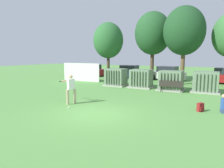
% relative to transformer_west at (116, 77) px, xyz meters
% --- Properties ---
extents(ground_plane, '(96.00, 96.00, 0.00)m').
position_rel_transformer_west_xyz_m(ground_plane, '(3.54, -9.03, -0.79)').
color(ground_plane, '#5B9947').
extents(fence_panel, '(4.80, 0.12, 2.00)m').
position_rel_transformer_west_xyz_m(fence_panel, '(-5.19, 1.47, 0.21)').
color(fence_panel, silver).
rests_on(fence_panel, ground).
extents(transformer_west, '(2.10, 1.70, 1.62)m').
position_rel_transformer_west_xyz_m(transformer_west, '(0.00, 0.00, 0.00)').
color(transformer_west, '#9E9B93').
rests_on(transformer_west, ground).
extents(transformer_mid_west, '(2.10, 1.70, 1.62)m').
position_rel_transformer_west_xyz_m(transformer_mid_west, '(2.51, 0.04, 0.00)').
color(transformer_mid_west, '#9E9B93').
rests_on(transformer_mid_west, ground).
extents(transformer_mid_east, '(2.10, 1.70, 1.62)m').
position_rel_transformer_west_xyz_m(transformer_mid_east, '(5.20, -0.28, 0.00)').
color(transformer_mid_east, '#9E9B93').
rests_on(transformer_mid_east, ground).
extents(transformer_east, '(2.10, 1.70, 1.62)m').
position_rel_transformer_west_xyz_m(transformer_east, '(7.80, 0.11, 0.00)').
color(transformer_east, '#9E9B93').
rests_on(transformer_east, ground).
extents(park_bench, '(1.83, 0.56, 0.92)m').
position_rel_transformer_west_xyz_m(park_bench, '(5.40, -1.11, -0.25)').
color(park_bench, '#2D2823').
rests_on(park_bench, ground).
extents(batter, '(1.58, 0.86, 1.74)m').
position_rel_transformer_west_xyz_m(batter, '(1.04, -7.88, 0.19)').
color(batter, tan).
rests_on(batter, ground).
extents(sports_ball, '(0.09, 0.09, 0.09)m').
position_rel_transformer_west_xyz_m(sports_ball, '(1.66, -8.82, -0.74)').
color(sports_ball, white).
rests_on(sports_ball, ground).
extents(backpack, '(0.37, 0.38, 0.44)m').
position_rel_transformer_west_xyz_m(backpack, '(8.02, -6.08, -0.57)').
color(backpack, maroon).
rests_on(backpack, ground).
extents(tree_left, '(3.50, 3.50, 6.68)m').
position_rel_transformer_west_xyz_m(tree_left, '(-3.13, 4.09, 3.79)').
color(tree_left, '#4C3828').
rests_on(tree_left, ground).
extents(tree_center_left, '(4.05, 4.05, 7.74)m').
position_rel_transformer_west_xyz_m(tree_center_left, '(1.67, 5.80, 4.52)').
color(tree_center_left, '#4C3828').
rests_on(tree_center_left, ground).
extents(tree_center_right, '(3.97, 3.97, 7.59)m').
position_rel_transformer_west_xyz_m(tree_center_right, '(5.33, 4.05, 4.42)').
color(tree_center_right, brown).
rests_on(tree_center_right, ground).
extents(parked_car_leftmost, '(4.35, 2.23, 1.62)m').
position_rel_transformer_west_xyz_m(parked_car_leftmost, '(-7.47, 6.99, -0.04)').
color(parked_car_leftmost, maroon).
rests_on(parked_car_leftmost, ground).
extents(parked_car_left_of_center, '(4.23, 1.99, 1.62)m').
position_rel_transformer_west_xyz_m(parked_car_left_of_center, '(-1.89, 7.20, -0.04)').
color(parked_car_left_of_center, navy).
rests_on(parked_car_left_of_center, ground).
extents(parked_car_right_of_center, '(4.37, 2.29, 1.62)m').
position_rel_transformer_west_xyz_m(parked_car_right_of_center, '(3.11, 6.86, -0.04)').
color(parked_car_right_of_center, silver).
rests_on(parked_car_right_of_center, ground).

